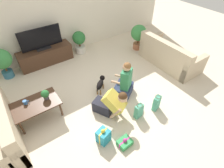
% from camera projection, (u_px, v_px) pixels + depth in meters
% --- Properties ---
extents(ground_plane, '(16.00, 16.00, 0.00)m').
position_uv_depth(ground_plane, '(106.00, 97.00, 4.39)').
color(ground_plane, beige).
extents(wall_back, '(8.40, 0.06, 2.60)m').
position_uv_depth(wall_back, '(55.00, 14.00, 5.13)').
color(wall_back, silver).
rests_on(wall_back, ground_plane).
extents(sofa_right, '(0.90, 1.82, 0.84)m').
position_uv_depth(sofa_right, '(169.00, 56.00, 5.28)').
color(sofa_right, '#C6B293').
rests_on(sofa_right, ground_plane).
extents(coffee_table, '(0.95, 0.61, 0.43)m').
position_uv_depth(coffee_table, '(36.00, 105.00, 3.69)').
color(coffee_table, '#472D1E').
rests_on(coffee_table, ground_plane).
extents(tv_console, '(1.59, 0.46, 0.50)m').
position_uv_depth(tv_console, '(46.00, 56.00, 5.37)').
color(tv_console, '#472D1E').
rests_on(tv_console, ground_plane).
extents(tv, '(1.19, 0.20, 0.64)m').
position_uv_depth(tv, '(41.00, 40.00, 5.01)').
color(tv, black).
rests_on(tv, tv_console).
extents(potted_plant_corner_right, '(0.53, 0.53, 0.85)m').
position_uv_depth(potted_plant_corner_right, '(139.00, 34.00, 5.84)').
color(potted_plant_corner_right, '#A36042').
rests_on(potted_plant_corner_right, ground_plane).
extents(potted_plant_back_left, '(0.53, 0.53, 0.86)m').
position_uv_depth(potted_plant_back_left, '(2.00, 61.00, 4.65)').
color(potted_plant_back_left, '#336B84').
rests_on(potted_plant_back_left, ground_plane).
extents(potted_plant_back_right, '(0.42, 0.42, 0.75)m').
position_uv_depth(potted_plant_back_right, '(79.00, 41.00, 5.71)').
color(potted_plant_back_right, beige).
rests_on(potted_plant_back_right, ground_plane).
extents(person_kneeling, '(0.62, 0.80, 0.77)m').
position_uv_depth(person_kneeling, '(111.00, 103.00, 3.79)').
color(person_kneeling, '#23232D').
rests_on(person_kneeling, ground_plane).
extents(person_sitting, '(0.65, 0.62, 0.96)m').
position_uv_depth(person_sitting, '(125.00, 83.00, 4.27)').
color(person_sitting, '#283351').
rests_on(person_sitting, ground_plane).
extents(dog, '(0.44, 0.39, 0.34)m').
position_uv_depth(dog, '(101.00, 83.00, 4.44)').
color(dog, black).
rests_on(dog, ground_plane).
extents(gift_box_a, '(0.28, 0.28, 0.37)m').
position_uv_depth(gift_box_a, '(103.00, 136.00, 3.40)').
color(gift_box_a, teal).
rests_on(gift_box_a, ground_plane).
extents(gift_box_b, '(0.29, 0.24, 0.18)m').
position_uv_depth(gift_box_b, '(125.00, 142.00, 3.40)').
color(gift_box_b, '#2D934C').
rests_on(gift_box_b, ground_plane).
extents(gift_bag_a, '(0.22, 0.16, 0.40)m').
position_uv_depth(gift_bag_a, '(157.00, 103.00, 3.99)').
color(gift_bag_a, '#4CA384').
rests_on(gift_bag_a, ground_plane).
extents(gift_bag_b, '(0.21, 0.14, 0.38)m').
position_uv_depth(gift_bag_b, '(139.00, 111.00, 3.83)').
color(gift_bag_b, '#4CA384').
rests_on(gift_bag_b, ground_plane).
extents(mug, '(0.12, 0.08, 0.09)m').
position_uv_depth(mug, '(25.00, 102.00, 3.63)').
color(mug, '#386BAD').
rests_on(mug, coffee_table).
extents(tabletop_plant, '(0.17, 0.17, 0.22)m').
position_uv_depth(tabletop_plant, '(45.00, 94.00, 3.69)').
color(tabletop_plant, '#4C4C51').
rests_on(tabletop_plant, coffee_table).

